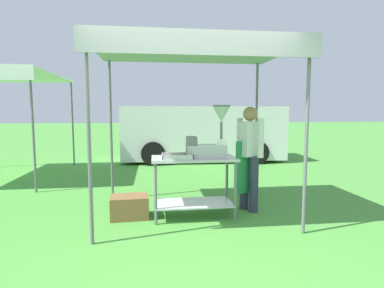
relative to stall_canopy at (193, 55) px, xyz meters
name	(u,v)px	position (x,y,z in m)	size (l,w,h in m)	color
ground_plane	(169,164)	(-0.12, 4.58, -2.34)	(70.00, 70.00, 0.00)	#478E38
stall_canopy	(193,55)	(0.00, 0.00, 0.00)	(2.78, 2.07, 2.44)	slate
donut_cart	(194,175)	(0.00, -0.10, -1.71)	(1.20, 0.60, 0.88)	#B7B7BC
donut_tray	(178,157)	(-0.24, -0.22, -1.43)	(0.42, 0.31, 0.07)	#B7B7BC
donut_fryer	(210,139)	(0.22, -0.13, -1.19)	(0.62, 0.28, 0.74)	#B7B7BC
menu_sign	(221,150)	(0.37, -0.24, -1.34)	(0.13, 0.05, 0.27)	black
vendor	(249,153)	(0.88, 0.10, -1.43)	(0.45, 0.51, 1.61)	#2D3347
supply_crate	(130,207)	(-0.93, -0.02, -2.18)	(0.56, 0.41, 0.32)	brown
van_white	(202,132)	(0.97, 5.28, -1.46)	(4.98, 2.26, 1.69)	white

